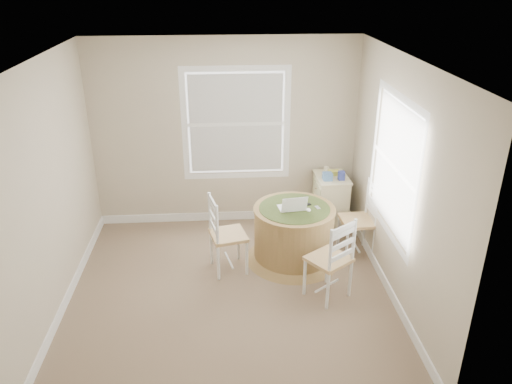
{
  "coord_description": "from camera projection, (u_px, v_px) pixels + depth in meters",
  "views": [
    {
      "loc": [
        -0.03,
        -4.7,
        3.39
      ],
      "look_at": [
        0.33,
        0.45,
        1.04
      ],
      "focal_mm": 35.0,
      "sensor_mm": 36.0,
      "label": 1
    }
  ],
  "objects": [
    {
      "name": "mouse",
      "position": [
        308.0,
        210.0,
        5.98
      ],
      "size": [
        0.08,
        0.1,
        0.03
      ],
      "primitive_type": "ellipsoid",
      "rotation": [
        0.0,
        0.0,
        0.25
      ],
      "color": "white",
      "rests_on": "round_table"
    },
    {
      "name": "round_table",
      "position": [
        294.0,
        231.0,
        6.17
      ],
      "size": [
        1.18,
        1.18,
        0.72
      ],
      "rotation": [
        0.0,
        0.0,
        0.25
      ],
      "color": "olive",
      "rests_on": "ground"
    },
    {
      "name": "chair_near",
      "position": [
        329.0,
        259.0,
        5.44
      ],
      "size": [
        0.57,
        0.57,
        0.95
      ],
      "primitive_type": null,
      "rotation": [
        0.0,
        0.0,
        3.77
      ],
      "color": "white",
      "rests_on": "ground"
    },
    {
      "name": "chair_right",
      "position": [
        357.0,
        220.0,
        6.25
      ],
      "size": [
        0.42,
        0.44,
        0.95
      ],
      "primitive_type": null,
      "rotation": [
        0.0,
        0.0,
        -1.52
      ],
      "color": "white",
      "rests_on": "ground"
    },
    {
      "name": "box_yellow",
      "position": [
        334.0,
        173.0,
        6.84
      ],
      "size": [
        0.15,
        0.1,
        0.06
      ],
      "primitive_type": "cube",
      "rotation": [
        0.0,
        0.0,
        0.03
      ],
      "color": "#D1CE49",
      "rests_on": "corner_chest"
    },
    {
      "name": "box_blue",
      "position": [
        341.0,
        176.0,
        6.67
      ],
      "size": [
        0.08,
        0.08,
        0.12
      ],
      "primitive_type": "cube",
      "rotation": [
        0.0,
        0.0,
        0.03
      ],
      "color": "#303A90",
      "rests_on": "corner_chest"
    },
    {
      "name": "phone",
      "position": [
        318.0,
        208.0,
        6.04
      ],
      "size": [
        0.07,
        0.1,
        0.02
      ],
      "primitive_type": "cube",
      "rotation": [
        0.0,
        0.0,
        0.25
      ],
      "color": "#B7BABF",
      "rests_on": "round_table"
    },
    {
      "name": "laptop",
      "position": [
        292.0,
        207.0,
        6.0
      ],
      "size": [
        0.34,
        0.31,
        0.22
      ],
      "rotation": [
        0.0,
        0.0,
        3.28
      ],
      "color": "white",
      "rests_on": "round_table"
    },
    {
      "name": "chair_left",
      "position": [
        228.0,
        235.0,
        5.92
      ],
      "size": [
        0.49,
        0.5,
        0.95
      ],
      "primitive_type": null,
      "rotation": [
        0.0,
        0.0,
        1.81
      ],
      "color": "white",
      "rests_on": "ground"
    },
    {
      "name": "corner_chest",
      "position": [
        330.0,
        202.0,
        6.96
      ],
      "size": [
        0.45,
        0.59,
        0.77
      ],
      "rotation": [
        0.0,
        0.0,
        0.03
      ],
      "color": "beige",
      "rests_on": "ground"
    },
    {
      "name": "cup_cream",
      "position": [
        326.0,
        170.0,
        6.9
      ],
      "size": [
        0.07,
        0.07,
        0.09
      ],
      "primitive_type": "cylinder",
      "color": "beige",
      "rests_on": "corner_chest"
    },
    {
      "name": "room",
      "position": [
        243.0,
        181.0,
        5.3
      ],
      "size": [
        3.64,
        3.64,
        2.64
      ],
      "color": "#8D7259",
      "rests_on": "ground"
    },
    {
      "name": "tissue_box",
      "position": [
        328.0,
        176.0,
        6.67
      ],
      "size": [
        0.12,
        0.12,
        0.1
      ],
      "primitive_type": "cube",
      "rotation": [
        0.0,
        0.0,
        0.03
      ],
      "color": "#4F7BB6",
      "rests_on": "corner_chest"
    },
    {
      "name": "keys",
      "position": [
        308.0,
        205.0,
        6.11
      ],
      "size": [
        0.07,
        0.06,
        0.02
      ],
      "primitive_type": "cube",
      "rotation": [
        0.0,
        0.0,
        0.25
      ],
      "color": "black",
      "rests_on": "round_table"
    }
  ]
}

